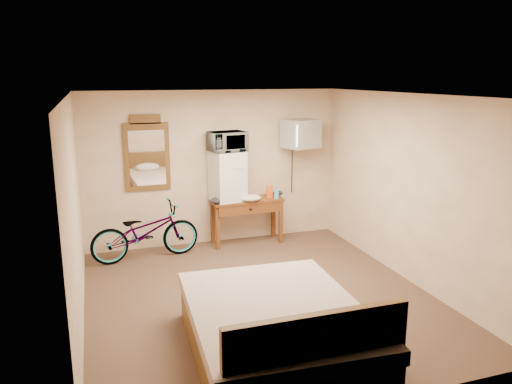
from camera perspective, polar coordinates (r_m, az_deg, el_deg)
room at (r=6.01m, az=0.38°, el=-1.00°), size 4.60×4.64×2.50m
desk at (r=8.16m, az=-1.01°, el=-1.81°), size 1.18×0.48×0.75m
mini_fridge at (r=8.00m, az=-3.28°, el=1.83°), size 0.56×0.55×0.80m
microwave at (r=7.91m, az=-3.33°, el=5.78°), size 0.63×0.49×0.31m
snack_bag at (r=8.23m, az=1.53°, el=0.06°), size 0.11×0.07×0.21m
blue_cup at (r=8.18m, az=2.33°, el=-0.28°), size 0.08×0.08×0.14m
cloth_cream at (r=8.00m, az=-0.60°, el=-0.68°), size 0.34×0.26×0.11m
cloth_dark_a at (r=7.87m, az=-4.34°, el=-0.98°), size 0.27×0.20×0.10m
cloth_dark_b at (r=8.39m, az=2.51°, el=-0.13°), size 0.18×0.15×0.08m
crt_television at (r=8.27m, az=5.14°, el=6.66°), size 0.64×0.67×0.46m
wall_mirror at (r=7.92m, az=-12.36°, el=4.27°), size 0.70×0.04×1.18m
bicycle at (r=7.70m, az=-12.54°, el=-4.47°), size 1.68×0.76×0.85m
bed at (r=5.07m, az=2.51°, el=-15.49°), size 1.74×2.25×0.90m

